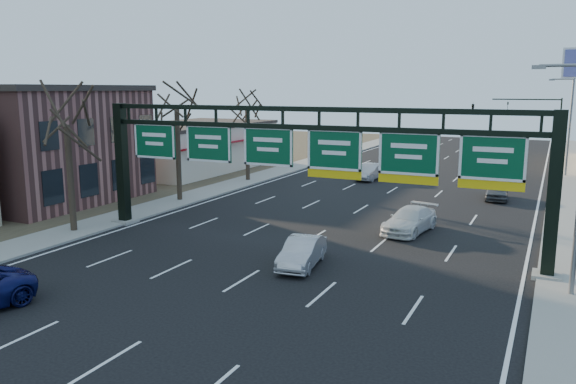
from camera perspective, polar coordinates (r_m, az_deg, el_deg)
The scene contains 17 objects.
ground at distance 22.65m, azimuth -7.29°, elevation -10.44°, with size 160.00×160.00×0.00m, color black.
sidewalk_left at distance 45.62m, azimuth -7.20°, elevation 0.29°, with size 3.00×120.00×0.12m, color gray.
sidewalk_right at distance 38.55m, azimuth 26.80°, elevation -2.64°, with size 3.00×120.00×0.12m, color gray.
dirt_strip_left at distance 53.17m, azimuth -18.33°, elevation 1.25°, with size 21.00×120.00×0.06m, color #473D2B.
lane_markings at distance 40.26m, azimuth 8.32°, elevation -1.18°, with size 21.60×120.00×0.01m, color white.
sign_gantry at distance 28.35m, azimuth 1.57°, elevation 3.53°, with size 24.60×1.20×7.20m.
brick_block at distance 44.00m, azimuth -23.45°, elevation 4.53°, with size 10.40×12.40×8.30m.
cream_strip at distance 57.52m, azimuth -9.69°, elevation 4.63°, with size 10.90×18.40×4.70m.
tree_gantry at distance 33.36m, azimuth -21.69°, elevation 8.13°, with size 3.60×3.60×8.48m.
tree_mid at distance 40.81m, azimuth -11.31°, elevation 9.99°, with size 3.60×3.60×9.24m.
tree_far at distance 49.19m, azimuth -4.20°, elevation 9.77°, with size 3.60×3.60×8.86m.
streetlight_far at distance 57.78m, azimuth 26.61°, elevation 6.42°, with size 2.15×0.22×9.00m.
traffic_signal_mast at distance 72.98m, azimuth 21.15°, elevation 7.76°, with size 10.16×0.54×7.00m.
car_silver_sedan at distance 25.86m, azimuth 1.44°, elevation -6.14°, with size 1.40×4.01×1.32m, color #A6A6AA.
car_white_wagon at distance 32.65m, azimuth 12.28°, elevation -2.80°, with size 1.94×4.78×1.39m, color silver.
car_grey_far at distance 44.05m, azimuth 20.45°, elevation 0.14°, with size 1.57×3.90×1.33m, color #434548.
car_silver_distant at distance 50.85m, azimuth 8.39°, elevation 2.06°, with size 1.53×4.38×1.44m, color #9D9DA1.
Camera 1 is at (11.63, -17.70, 8.04)m, focal length 35.00 mm.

